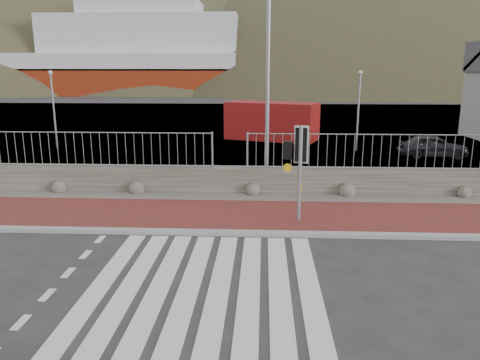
# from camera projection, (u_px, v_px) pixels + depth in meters

# --- Properties ---
(ground) EXTENTS (220.00, 220.00, 0.00)m
(ground) POSITION_uv_depth(u_px,v_px,m) (205.00, 287.00, 9.37)
(ground) COLOR #28282B
(ground) RESTS_ON ground
(sidewalk_far) EXTENTS (40.00, 3.00, 0.08)m
(sidewalk_far) POSITION_uv_depth(u_px,v_px,m) (224.00, 216.00, 13.73)
(sidewalk_far) COLOR maroon
(sidewalk_far) RESTS_ON ground
(kerb_far) EXTENTS (40.00, 0.25, 0.12)m
(kerb_far) POSITION_uv_depth(u_px,v_px,m) (219.00, 233.00, 12.27)
(kerb_far) COLOR gray
(kerb_far) RESTS_ON ground
(zebra_crossing) EXTENTS (4.62, 5.60, 0.01)m
(zebra_crossing) POSITION_uv_depth(u_px,v_px,m) (204.00, 287.00, 9.37)
(zebra_crossing) COLOR silver
(zebra_crossing) RESTS_ON ground
(gravel_strip) EXTENTS (40.00, 1.50, 0.06)m
(gravel_strip) POSITION_uv_depth(u_px,v_px,m) (229.00, 197.00, 15.67)
(gravel_strip) COLOR #59544C
(gravel_strip) RESTS_ON ground
(stone_wall) EXTENTS (40.00, 0.60, 0.90)m
(stone_wall) POSITION_uv_depth(u_px,v_px,m) (230.00, 180.00, 16.35)
(stone_wall) COLOR #4E4940
(stone_wall) RESTS_ON ground
(railing) EXTENTS (18.07, 0.07, 1.22)m
(railing) POSITION_uv_depth(u_px,v_px,m) (230.00, 142.00, 15.88)
(railing) COLOR gray
(railing) RESTS_ON stone_wall
(quay) EXTENTS (120.00, 40.00, 0.50)m
(quay) POSITION_uv_depth(u_px,v_px,m) (249.00, 123.00, 36.45)
(quay) COLOR #4C4C4F
(quay) RESTS_ON ground
(water) EXTENTS (220.00, 50.00, 0.05)m
(water) POSITION_uv_depth(u_px,v_px,m) (256.00, 96.00, 70.42)
(water) COLOR #3F4C54
(water) RESTS_ON ground
(ferry) EXTENTS (50.00, 16.00, 20.00)m
(ferry) POSITION_uv_depth(u_px,v_px,m) (104.00, 60.00, 75.22)
(ferry) COLOR maroon
(ferry) RESTS_ON ground
(hills_backdrop) EXTENTS (254.00, 90.00, 100.00)m
(hills_backdrop) POSITION_uv_depth(u_px,v_px,m) (289.00, 198.00, 99.79)
(hills_backdrop) COLOR #333520
(hills_backdrop) RESTS_ON ground
(traffic_signal_far) EXTENTS (0.68, 0.32, 2.76)m
(traffic_signal_far) POSITION_uv_depth(u_px,v_px,m) (299.00, 153.00, 12.76)
(traffic_signal_far) COLOR gray
(traffic_signal_far) RESTS_ON ground
(streetlight) EXTENTS (1.76, 0.68, 8.48)m
(streetlight) POSITION_uv_depth(u_px,v_px,m) (272.00, 53.00, 16.08)
(streetlight) COLOR gray
(streetlight) RESTS_ON ground
(shipping_container) EXTENTS (5.81, 3.99, 2.24)m
(shipping_container) POSITION_uv_depth(u_px,v_px,m) (272.00, 121.00, 28.20)
(shipping_container) COLOR maroon
(shipping_container) RESTS_ON ground
(car_a) EXTENTS (3.26, 1.37, 1.10)m
(car_a) POSITION_uv_depth(u_px,v_px,m) (433.00, 146.00, 22.70)
(car_a) COLOR black
(car_a) RESTS_ON ground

